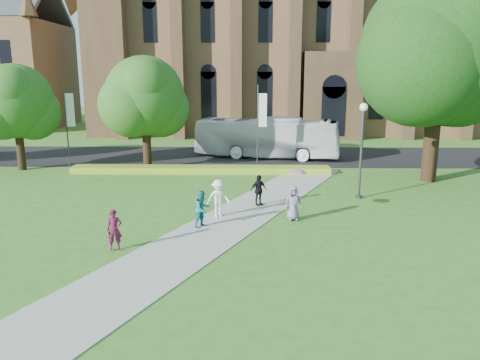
{
  "coord_description": "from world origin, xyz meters",
  "views": [
    {
      "loc": [
        1.39,
        -18.81,
        6.73
      ],
      "look_at": [
        0.94,
        3.85,
        1.6
      ],
      "focal_mm": 35.0,
      "sensor_mm": 36.0,
      "label": 1
    }
  ],
  "objects_px": {
    "streetlamp": "(362,139)",
    "large_tree": "(440,47)",
    "pedestrian_0": "(114,230)",
    "tour_coach": "(267,138)"
  },
  "relations": [
    {
      "from": "streetlamp",
      "to": "large_tree",
      "type": "xyz_separation_m",
      "value": [
        5.5,
        4.5,
        5.07
      ]
    },
    {
      "from": "streetlamp",
      "to": "pedestrian_0",
      "type": "distance_m",
      "value": 14.18
    },
    {
      "from": "streetlamp",
      "to": "pedestrian_0",
      "type": "relative_size",
      "value": 3.26
    },
    {
      "from": "pedestrian_0",
      "to": "streetlamp",
      "type": "bearing_deg",
      "value": 20.59
    },
    {
      "from": "streetlamp",
      "to": "tour_coach",
      "type": "bearing_deg",
      "value": 109.95
    },
    {
      "from": "streetlamp",
      "to": "tour_coach",
      "type": "height_order",
      "value": "streetlamp"
    },
    {
      "from": "tour_coach",
      "to": "pedestrian_0",
      "type": "relative_size",
      "value": 7.33
    },
    {
      "from": "large_tree",
      "to": "pedestrian_0",
      "type": "distance_m",
      "value": 22.37
    },
    {
      "from": "large_tree",
      "to": "tour_coach",
      "type": "relative_size",
      "value": 1.12
    },
    {
      "from": "streetlamp",
      "to": "tour_coach",
      "type": "distance_m",
      "value": 13.76
    }
  ]
}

